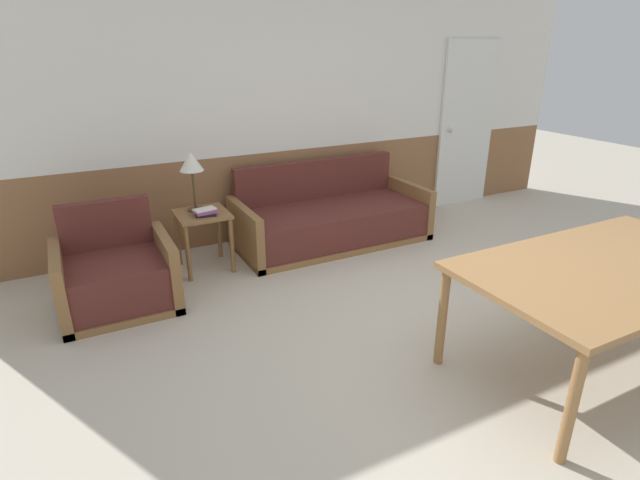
{
  "coord_description": "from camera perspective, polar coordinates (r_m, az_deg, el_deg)",
  "views": [
    {
      "loc": [
        -2.31,
        -2.25,
        2.0
      ],
      "look_at": [
        -0.61,
        1.04,
        0.52
      ],
      "focal_mm": 28.0,
      "sensor_mm": 36.0,
      "label": 1
    }
  ],
  "objects": [
    {
      "name": "table_lamp",
      "position": [
        4.61,
        -14.49,
        8.39
      ],
      "size": [
        0.21,
        0.21,
        0.55
      ],
      "color": "#4C3823",
      "rests_on": "side_table"
    },
    {
      "name": "ground_plane",
      "position": [
        3.8,
        15.85,
        -10.94
      ],
      "size": [
        16.0,
        16.0,
        0.0
      ],
      "primitive_type": "plane",
      "color": "beige"
    },
    {
      "name": "armchair",
      "position": [
        4.3,
        -22.23,
        -4.0
      ],
      "size": [
        0.87,
        0.76,
        0.8
      ],
      "rotation": [
        0.0,
        0.0,
        0.17
      ],
      "color": "olive",
      "rests_on": "ground_plane"
    },
    {
      "name": "side_table",
      "position": [
        4.69,
        -13.26,
        1.79
      ],
      "size": [
        0.46,
        0.46,
        0.55
      ],
      "color": "olive",
      "rests_on": "ground_plane"
    },
    {
      "name": "wall_back",
      "position": [
        5.44,
        -2.06,
        14.91
      ],
      "size": [
        7.2,
        0.06,
        2.7
      ],
      "color": "#8E603D",
      "rests_on": "ground_plane"
    },
    {
      "name": "entry_door",
      "position": [
        6.73,
        16.4,
        12.52
      ],
      "size": [
        0.84,
        0.09,
        2.03
      ],
      "color": "white",
      "rests_on": "ground_plane"
    },
    {
      "name": "dining_table",
      "position": [
        3.58,
        30.33,
        -3.23
      ],
      "size": [
        1.91,
        1.07,
        0.73
      ],
      "color": "#9E7042",
      "rests_on": "ground_plane"
    },
    {
      "name": "couch",
      "position": [
        5.27,
        1.29,
        2.3
      ],
      "size": [
        2.01,
        0.87,
        0.81
      ],
      "color": "olive",
      "rests_on": "ground_plane"
    },
    {
      "name": "book_stack",
      "position": [
        4.57,
        -12.97,
        3.16
      ],
      "size": [
        0.21,
        0.18,
        0.06
      ],
      "color": "black",
      "rests_on": "side_table"
    }
  ]
}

